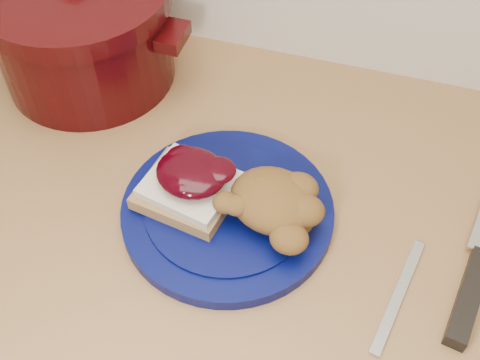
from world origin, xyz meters
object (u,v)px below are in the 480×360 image
(plate, at_px, (228,211))
(chef_knife, at_px, (479,265))
(butter_knife, at_px, (399,295))
(dutch_oven, at_px, (83,32))
(pepper_grinder, at_px, (38,10))

(plate, distance_m, chef_knife, 0.30)
(plate, relative_size, chef_knife, 0.77)
(chef_knife, height_order, butter_knife, chef_knife)
(plate, bearing_deg, chef_knife, 1.93)
(plate, xyz_separation_m, butter_knife, (0.22, -0.05, -0.01))
(plate, height_order, chef_knife, chef_knife)
(chef_knife, relative_size, butter_knife, 2.12)
(plate, distance_m, dutch_oven, 0.35)
(plate, height_order, butter_knife, plate)
(plate, relative_size, pepper_grinder, 1.88)
(dutch_oven, relative_size, pepper_grinder, 2.24)
(plate, xyz_separation_m, dutch_oven, (-0.28, 0.20, 0.07))
(chef_knife, distance_m, butter_knife, 0.10)
(dutch_oven, bearing_deg, chef_knife, -17.71)
(butter_knife, bearing_deg, dutch_oven, 74.68)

